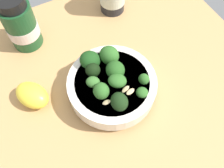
# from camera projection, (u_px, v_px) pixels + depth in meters

# --- Properties ---
(ground_plane) EXTENTS (0.72, 0.72, 0.05)m
(ground_plane) POSITION_uv_depth(u_px,v_px,m) (121.00, 96.00, 0.57)
(ground_plane) COLOR tan
(bowl_of_broccoli) EXTENTS (0.19, 0.19, 0.10)m
(bowl_of_broccoli) POSITION_uv_depth(u_px,v_px,m) (111.00, 83.00, 0.52)
(bowl_of_broccoli) COLOR silver
(bowl_of_broccoli) RESTS_ON ground_plane
(lemon_wedge) EXTENTS (0.09, 0.10, 0.05)m
(lemon_wedge) POSITION_uv_depth(u_px,v_px,m) (32.00, 95.00, 0.52)
(lemon_wedge) COLOR yellow
(lemon_wedge) RESTS_ON ground_plane
(bottle_short) EXTENTS (0.08, 0.08, 0.14)m
(bottle_short) POSITION_uv_depth(u_px,v_px,m) (21.00, 24.00, 0.57)
(bottle_short) COLOR #194723
(bottle_short) RESTS_ON ground_plane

